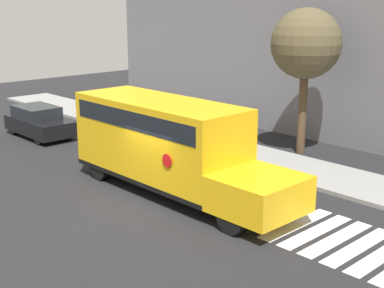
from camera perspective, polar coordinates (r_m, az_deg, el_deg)
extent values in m
plane|color=black|center=(18.34, -4.31, -6.15)|extent=(60.00, 60.00, 0.00)
cube|color=gray|center=(22.73, 8.52, -1.87)|extent=(44.00, 3.00, 0.15)
cube|color=slate|center=(27.21, 17.83, 13.53)|extent=(32.00, 4.00, 12.49)
cube|color=white|center=(16.81, 11.08, -8.42)|extent=(0.50, 3.20, 0.01)
cube|color=white|center=(16.45, 13.07, -9.06)|extent=(0.50, 3.20, 0.01)
cube|color=white|center=(16.12, 15.16, -9.73)|extent=(0.50, 3.20, 0.01)
cube|color=white|center=(15.81, 17.34, -10.40)|extent=(0.50, 3.20, 0.01)
cube|color=white|center=(15.52, 19.61, -11.09)|extent=(0.50, 3.20, 0.01)
cube|color=yellow|center=(19.14, -3.51, 0.58)|extent=(6.97, 2.50, 2.80)
cube|color=yellow|center=(16.24, 7.18, -5.28)|extent=(2.35, 2.50, 1.11)
cube|color=black|center=(19.51, -3.44, -3.18)|extent=(6.97, 2.54, 0.16)
cube|color=black|center=(18.95, -3.55, 3.07)|extent=(6.41, 2.53, 0.64)
cylinder|color=red|center=(16.96, -2.70, -1.79)|extent=(0.44, 0.02, 0.44)
cylinder|color=black|center=(17.28, 9.13, -5.89)|extent=(1.00, 0.30, 1.00)
cylinder|color=black|center=(15.73, 4.25, -7.87)|extent=(1.00, 0.30, 1.00)
cylinder|color=black|center=(21.86, -5.11, -1.28)|extent=(1.00, 0.30, 1.00)
cylinder|color=black|center=(20.66, -9.82, -2.42)|extent=(1.00, 0.30, 1.00)
cube|color=black|center=(27.84, -15.94, 1.92)|extent=(4.12, 1.82, 0.74)
cube|color=#1E2328|center=(27.92, -16.27, 3.32)|extent=(2.31, 1.67, 0.58)
cylinder|color=black|center=(27.09, -13.08, 1.18)|extent=(0.64, 0.22, 0.64)
cylinder|color=black|center=(26.37, -16.03, 0.60)|extent=(0.64, 0.22, 0.64)
cylinder|color=black|center=(29.43, -15.78, 2.08)|extent=(0.64, 0.22, 0.64)
cylinder|color=black|center=(28.76, -18.55, 1.57)|extent=(0.64, 0.22, 0.64)
cylinder|color=brown|center=(24.07, 11.70, 3.58)|extent=(0.37, 0.37, 3.95)
sphere|color=brown|center=(23.69, 12.07, 10.44)|extent=(3.03, 3.03, 3.03)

